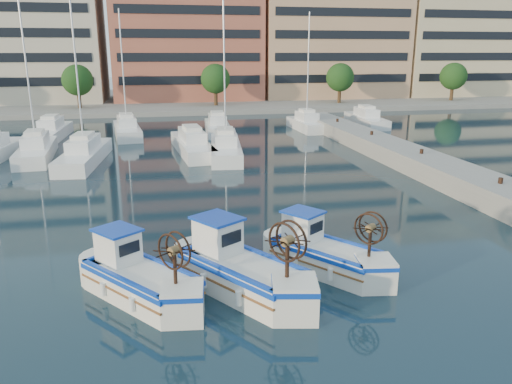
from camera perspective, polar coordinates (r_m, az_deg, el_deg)
name	(u,v)px	position (r m, az deg, el deg)	size (l,w,h in m)	color
ground	(287,275)	(18.30, 3.55, -9.45)	(300.00, 300.00, 0.00)	#172C3C
quay	(475,185)	(30.47, 23.77, 0.76)	(3.00, 60.00, 1.20)	gray
waterfront	(239,30)	(82.22, -1.99, 18.07)	(180.00, 40.00, 25.60)	gray
yacht_marina	(166,138)	(44.10, -10.22, 6.04)	(37.84, 23.75, 11.50)	white
fishing_boat_a	(138,277)	(16.84, -13.30, -9.39)	(3.97, 4.38, 2.73)	white
fishing_boat_b	(240,269)	(16.78, -1.81, -8.76)	(4.18, 4.90, 3.00)	white
fishing_boat_c	(324,252)	(18.50, 7.77, -6.82)	(3.81, 4.29, 2.66)	white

